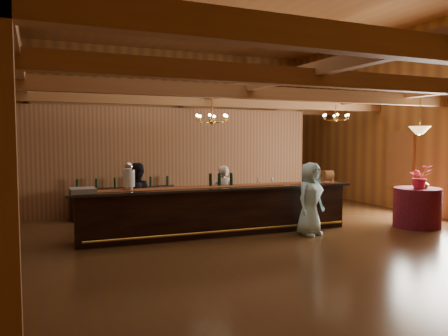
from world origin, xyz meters
name	(u,v)px	position (x,y,z in m)	size (l,w,h in m)	color
floor	(238,233)	(0.00, 0.00, 0.00)	(14.00, 14.00, 0.00)	#432915
wall_back	(159,123)	(0.00, 7.00, 2.75)	(12.00, 0.10, 5.50)	#99642C
wall_right	(430,119)	(6.00, 0.00, 2.75)	(0.10, 14.00, 5.50)	#99642C
beam_grid	(229,95)	(0.00, 0.51, 3.24)	(11.90, 13.90, 0.39)	brown
support_posts	(248,166)	(0.00, -0.50, 1.60)	(9.20, 10.20, 3.20)	brown
partition_wall	(173,160)	(-0.50, 3.50, 1.55)	(9.00, 0.18, 3.10)	brown
window_right_back	(400,160)	(5.95, 1.00, 1.55)	(0.12, 1.05, 1.75)	white
backroom_boxes	(162,187)	(-0.29, 5.50, 0.53)	(4.10, 0.60, 1.10)	black
tasting_bar	(219,210)	(-0.46, 0.07, 0.56)	(6.62, 1.17, 1.11)	black
beverage_dispenser	(129,177)	(-2.47, 0.23, 1.39)	(0.26, 0.26, 0.60)	silver
glass_rack_tray	(83,190)	(-3.42, 0.17, 1.15)	(0.50, 0.50, 0.10)	gray
raffle_drum	(328,175)	(2.42, -0.12, 1.27)	(0.34, 0.24, 0.30)	brown
bar_bottle_0	(211,180)	(-0.60, 0.21, 1.25)	(0.07, 0.07, 0.30)	black
bar_bottle_1	(219,180)	(-0.39, 0.19, 1.25)	(0.07, 0.07, 0.30)	black
bar_bottle_2	(231,179)	(-0.09, 0.18, 1.25)	(0.07, 0.07, 0.30)	black
backbar_shelf	(125,202)	(-2.01, 3.25, 0.41)	(2.91, 0.45, 0.82)	black
round_table	(417,207)	(4.39, -1.12, 0.49)	(1.13, 1.13, 0.97)	maroon
chandelier_left	(212,118)	(-0.34, 0.75, 2.69)	(0.80, 0.80, 0.66)	gold
chandelier_right	(336,117)	(4.02, 1.67, 2.84)	(0.80, 0.80, 0.52)	gold
pendant_lamp	(419,130)	(4.39, -1.12, 2.40)	(0.52, 0.52, 0.90)	gold
bartender	(223,196)	(0.00, 0.88, 0.76)	(0.56, 0.37, 1.53)	white
staff_second	(136,199)	(-2.22, 0.76, 0.83)	(0.80, 0.63, 1.65)	black
guest	(310,199)	(1.43, -0.82, 0.83)	(0.81, 0.53, 1.67)	#ABE6EF
floor_plant	(266,186)	(2.87, 3.84, 0.58)	(0.64, 0.52, 1.17)	#3E7726
table_flowers	(420,177)	(4.32, -1.24, 1.27)	(0.53, 0.46, 0.59)	#D81F45
table_vase	(425,182)	(4.50, -1.22, 1.14)	(0.16, 0.16, 0.32)	gold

